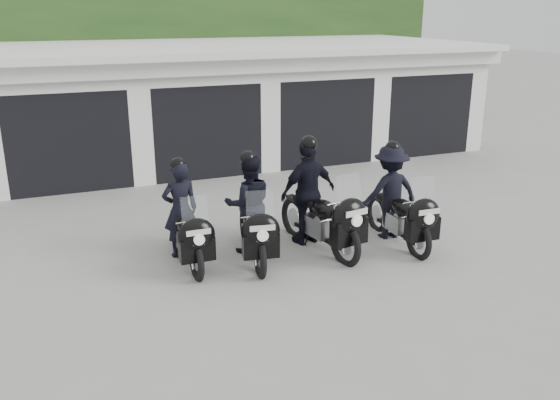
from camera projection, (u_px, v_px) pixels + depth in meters
name	position (u px, v px, depth m)	size (l,w,h in m)	color
ground	(303.00, 265.00, 9.40)	(80.00, 80.00, 0.00)	#979792
garage_block	(182.00, 103.00, 16.06)	(16.40, 6.80, 2.96)	white
background_vegetation	(158.00, 43.00, 20.06)	(20.00, 3.90, 5.80)	#1D3C15
police_bike_a	(185.00, 222.00, 9.34)	(0.58, 1.97, 1.71)	black
police_bike_b	(251.00, 212.00, 9.57)	(0.94, 2.04, 1.78)	black
police_bike_c	(314.00, 200.00, 9.94)	(1.15, 2.22, 1.95)	black
police_bike_d	(394.00, 198.00, 10.22)	(1.09, 2.07, 1.80)	black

